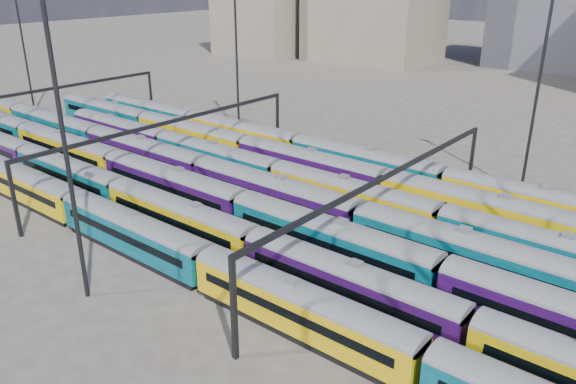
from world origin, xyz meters
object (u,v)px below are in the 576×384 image
Objects in this scene: rake_0 at (426,360)px; rake_1 at (254,243)px; mast_2 at (63,131)px; rake_2 at (172,182)px.

rake_0 is 0.99× the size of rake_1.
mast_2 reaches higher than rake_1.
rake_2 reaches higher than rake_1.
mast_2 is at bearing -122.29° from rake_1.
rake_2 is 4.18× the size of mast_2.
rake_1 is at bearing 165.28° from rake_0.
rake_2 is at bearing 164.44° from rake_0.
mast_2 is (-26.61, -7.00, 11.44)m from rake_0.
rake_0 is at bearing -15.56° from rake_2.
rake_1 is (-19.03, 5.00, 0.02)m from rake_0.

